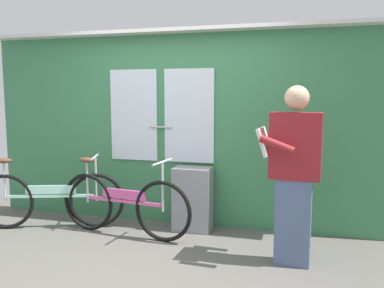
{
  "coord_description": "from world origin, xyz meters",
  "views": [
    {
      "loc": [
        1.41,
        -3.18,
        1.56
      ],
      "look_at": [
        0.32,
        0.83,
        1.05
      ],
      "focal_mm": 37.15,
      "sensor_mm": 36.0,
      "label": 1
    }
  ],
  "objects_px": {
    "passenger_reading_newspaper": "(293,172)",
    "bicycle_near_door": "(123,204)",
    "bicycle_leaning_behind": "(50,199)",
    "trash_bin_by_wall": "(193,199)"
  },
  "relations": [
    {
      "from": "bicycle_leaning_behind",
      "to": "bicycle_near_door",
      "type": "bearing_deg",
      "value": -18.73
    },
    {
      "from": "trash_bin_by_wall",
      "to": "bicycle_near_door",
      "type": "bearing_deg",
      "value": -150.9
    },
    {
      "from": "passenger_reading_newspaper",
      "to": "trash_bin_by_wall",
      "type": "relative_size",
      "value": 2.24
    },
    {
      "from": "passenger_reading_newspaper",
      "to": "bicycle_leaning_behind",
      "type": "bearing_deg",
      "value": -1.6
    },
    {
      "from": "passenger_reading_newspaper",
      "to": "bicycle_near_door",
      "type": "bearing_deg",
      "value": -4.34
    },
    {
      "from": "bicycle_near_door",
      "to": "bicycle_leaning_behind",
      "type": "distance_m",
      "value": 0.93
    },
    {
      "from": "bicycle_near_door",
      "to": "passenger_reading_newspaper",
      "type": "height_order",
      "value": "passenger_reading_newspaper"
    },
    {
      "from": "bicycle_near_door",
      "to": "passenger_reading_newspaper",
      "type": "xyz_separation_m",
      "value": [
        1.82,
        -0.28,
        0.51
      ]
    },
    {
      "from": "bicycle_near_door",
      "to": "bicycle_leaning_behind",
      "type": "xyz_separation_m",
      "value": [
        -0.93,
        0.01,
        -0.01
      ]
    },
    {
      "from": "bicycle_near_door",
      "to": "trash_bin_by_wall",
      "type": "xyz_separation_m",
      "value": [
        0.7,
        0.39,
        0.01
      ]
    }
  ]
}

